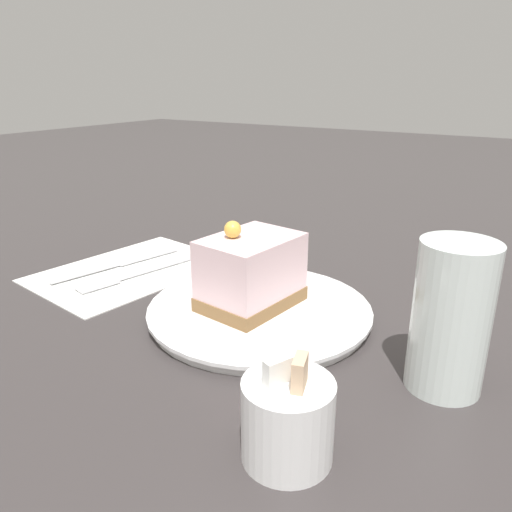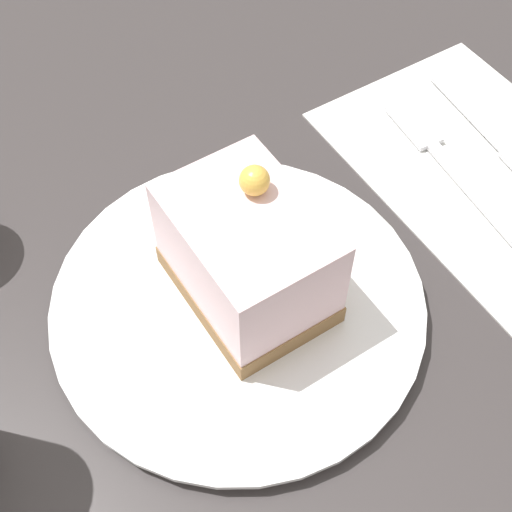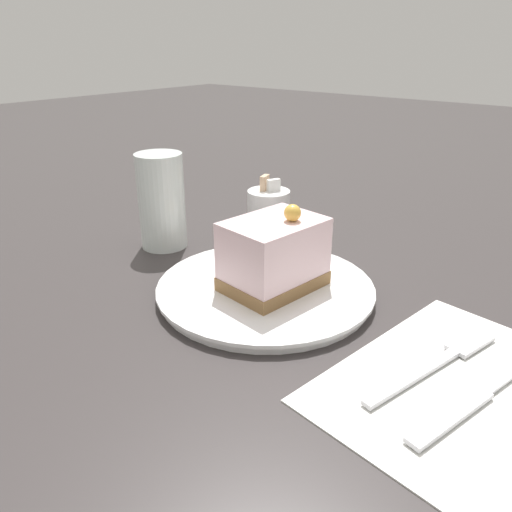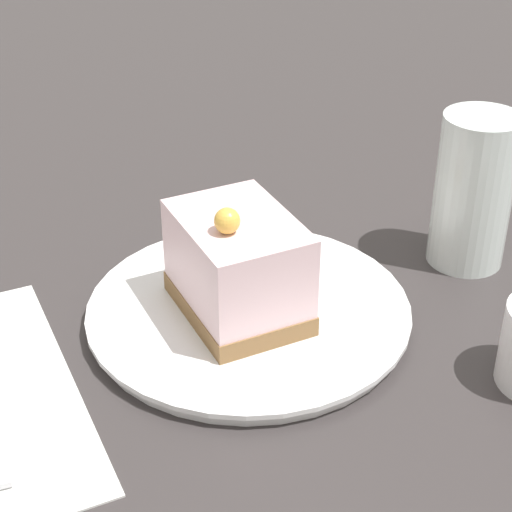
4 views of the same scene
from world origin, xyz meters
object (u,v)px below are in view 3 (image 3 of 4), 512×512
at_px(cake_slice, 274,254).
at_px(sugar_bowl, 269,209).
at_px(drinking_glass, 162,201).
at_px(plate, 264,288).
at_px(knife, 473,401).
at_px(fork, 442,359).

relative_size(cake_slice, sugar_bowl, 1.41).
bearing_deg(drinking_glass, plate, -7.55).
xyz_separation_m(plate, cake_slice, (0.01, 0.00, 0.04)).
height_order(cake_slice, sugar_bowl, cake_slice).
relative_size(plate, sugar_bowl, 3.00).
height_order(plate, knife, plate).
bearing_deg(plate, drinking_glass, 172.45).
distance_m(fork, knife, 0.06).
bearing_deg(knife, cake_slice, -176.99).
bearing_deg(drinking_glass, cake_slice, -6.70).
bearing_deg(cake_slice, sugar_bowl, 136.65).
bearing_deg(plate, fork, -0.73).
bearing_deg(drinking_glass, sugar_bowl, 63.91).
xyz_separation_m(plate, sugar_bowl, (-0.13, 0.17, 0.02)).
xyz_separation_m(fork, drinking_glass, (-0.41, 0.03, 0.06)).
bearing_deg(sugar_bowl, knife, -29.94).
distance_m(plate, knife, 0.25).
bearing_deg(knife, plate, -176.12).
distance_m(knife, drinking_glass, 0.46).
xyz_separation_m(fork, sugar_bowl, (-0.33, 0.18, 0.03)).
distance_m(cake_slice, fork, 0.20).
relative_size(knife, drinking_glass, 1.46).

